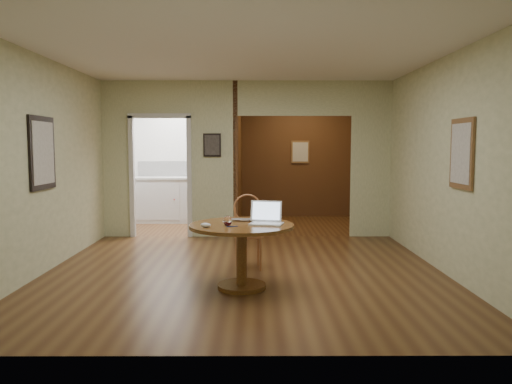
{
  "coord_description": "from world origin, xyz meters",
  "views": [
    {
      "loc": [
        0.13,
        -6.15,
        1.59
      ],
      "look_at": [
        0.15,
        -0.2,
        1.04
      ],
      "focal_mm": 35.0,
      "sensor_mm": 36.0,
      "label": 1
    }
  ],
  "objects_px": {
    "open_laptop": "(266,218)",
    "closed_laptop": "(245,220)",
    "chair": "(248,227)",
    "dining_table": "(242,241)"
  },
  "relations": [
    {
      "from": "open_laptop",
      "to": "closed_laptop",
      "type": "relative_size",
      "value": 1.25
    },
    {
      "from": "chair",
      "to": "open_laptop",
      "type": "height_order",
      "value": "open_laptop"
    },
    {
      "from": "dining_table",
      "to": "chair",
      "type": "height_order",
      "value": "chair"
    },
    {
      "from": "dining_table",
      "to": "closed_laptop",
      "type": "relative_size",
      "value": 3.62
    },
    {
      "from": "open_laptop",
      "to": "dining_table",
      "type": "bearing_deg",
      "value": -159.7
    },
    {
      "from": "chair",
      "to": "closed_laptop",
      "type": "bearing_deg",
      "value": -96.98
    },
    {
      "from": "closed_laptop",
      "to": "open_laptop",
      "type": "bearing_deg",
      "value": -33.47
    },
    {
      "from": "chair",
      "to": "closed_laptop",
      "type": "xyz_separation_m",
      "value": [
        -0.02,
        -0.77,
        0.2
      ]
    },
    {
      "from": "chair",
      "to": "closed_laptop",
      "type": "height_order",
      "value": "chair"
    },
    {
      "from": "closed_laptop",
      "to": "chair",
      "type": "bearing_deg",
      "value": 88.25
    }
  ]
}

